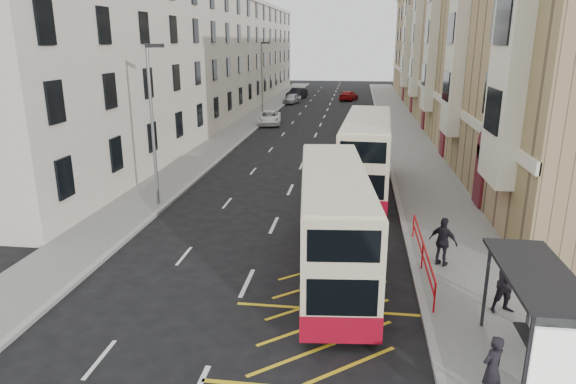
# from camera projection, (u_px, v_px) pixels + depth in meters

# --- Properties ---
(ground) EXTENTS (200.00, 200.00, 0.00)m
(ground) POSITION_uv_depth(u_px,v_px,m) (217.00, 347.00, 14.44)
(ground) COLOR black
(ground) RESTS_ON ground
(pavement_right) EXTENTS (4.00, 120.00, 0.15)m
(pavement_right) POSITION_uv_depth(u_px,v_px,m) (409.00, 145.00, 41.91)
(pavement_right) COLOR slate
(pavement_right) RESTS_ON ground
(pavement_left) EXTENTS (3.00, 120.00, 0.15)m
(pavement_left) POSITION_uv_depth(u_px,v_px,m) (225.00, 140.00, 43.89)
(pavement_left) COLOR slate
(pavement_left) RESTS_ON ground
(kerb_right) EXTENTS (0.25, 120.00, 0.15)m
(kerb_right) POSITION_uv_depth(u_px,v_px,m) (384.00, 144.00, 42.17)
(kerb_right) COLOR gray
(kerb_right) RESTS_ON ground
(kerb_left) EXTENTS (0.25, 120.00, 0.15)m
(kerb_left) POSITION_uv_depth(u_px,v_px,m) (242.00, 141.00, 43.70)
(kerb_left) COLOR gray
(kerb_left) RESTS_ON ground
(road_markings) EXTENTS (10.00, 110.00, 0.01)m
(road_markings) POSITION_uv_depth(u_px,v_px,m) (324.00, 118.00, 57.21)
(road_markings) COLOR silver
(road_markings) RESTS_ON ground
(terrace_right) EXTENTS (10.75, 79.00, 15.25)m
(terrace_right) POSITION_uv_depth(u_px,v_px,m) (468.00, 48.00, 53.53)
(terrace_right) COLOR tan
(terrace_right) RESTS_ON ground
(terrace_left) EXTENTS (9.18, 79.00, 13.25)m
(terrace_left) POSITION_uv_depth(u_px,v_px,m) (206.00, 57.00, 57.54)
(terrace_left) COLOR beige
(terrace_left) RESTS_ON ground
(bus_shelter) EXTENTS (1.65, 4.25, 2.70)m
(bus_shelter) POSITION_uv_depth(u_px,v_px,m) (545.00, 305.00, 12.40)
(bus_shelter) COLOR black
(bus_shelter) RESTS_ON pavement_right
(guard_railing) EXTENTS (0.06, 6.56, 1.01)m
(guard_railing) POSITION_uv_depth(u_px,v_px,m) (423.00, 251.00, 18.87)
(guard_railing) COLOR red
(guard_railing) RESTS_ON pavement_right
(street_lamp_near) EXTENTS (0.93, 0.18, 8.00)m
(street_lamp_near) POSITION_uv_depth(u_px,v_px,m) (153.00, 117.00, 25.34)
(street_lamp_near) COLOR slate
(street_lamp_near) RESTS_ON pavement_left
(street_lamp_far) EXTENTS (0.93, 0.18, 8.00)m
(street_lamp_far) POSITION_uv_depth(u_px,v_px,m) (262.00, 77.00, 53.85)
(street_lamp_far) COLOR slate
(street_lamp_far) RESTS_ON pavement_left
(double_decker_front) EXTENTS (3.22, 10.08, 3.95)m
(double_decker_front) POSITION_uv_depth(u_px,v_px,m) (333.00, 223.00, 18.30)
(double_decker_front) COLOR beige
(double_decker_front) RESTS_ON ground
(double_decker_rear) EXTENTS (3.00, 10.86, 4.29)m
(double_decker_rear) POSITION_uv_depth(u_px,v_px,m) (366.00, 155.00, 28.45)
(double_decker_rear) COLOR beige
(double_decker_rear) RESTS_ON ground
(pedestrian_near) EXTENTS (0.73, 0.68, 1.68)m
(pedestrian_near) POSITION_uv_depth(u_px,v_px,m) (492.00, 369.00, 11.88)
(pedestrian_near) COLOR black
(pedestrian_near) RESTS_ON pavement_right
(pedestrian_mid) EXTENTS (1.07, 0.92, 1.91)m
(pedestrian_mid) POSITION_uv_depth(u_px,v_px,m) (509.00, 284.00, 15.73)
(pedestrian_mid) COLOR black
(pedestrian_mid) RESTS_ON pavement_right
(pedestrian_far) EXTENTS (1.17, 0.98, 1.88)m
(pedestrian_far) POSITION_uv_depth(u_px,v_px,m) (443.00, 242.00, 19.08)
(pedestrian_far) COLOR black
(pedestrian_far) RESTS_ON pavement_right
(white_van) EXTENTS (2.88, 5.21, 1.38)m
(white_van) POSITION_uv_depth(u_px,v_px,m) (269.00, 118.00, 52.38)
(white_van) COLOR white
(white_van) RESTS_ON ground
(car_silver) EXTENTS (2.45, 4.24, 1.36)m
(car_silver) POSITION_uv_depth(u_px,v_px,m) (292.00, 99.00, 69.72)
(car_silver) COLOR #A8ABAF
(car_silver) RESTS_ON ground
(car_dark) EXTENTS (2.89, 5.08, 1.59)m
(car_dark) POSITION_uv_depth(u_px,v_px,m) (297.00, 93.00, 75.39)
(car_dark) COLOR black
(car_dark) RESTS_ON ground
(car_red) EXTENTS (2.99, 4.94, 1.34)m
(car_red) POSITION_uv_depth(u_px,v_px,m) (349.00, 96.00, 73.57)
(car_red) COLOR #9B0B0D
(car_red) RESTS_ON ground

